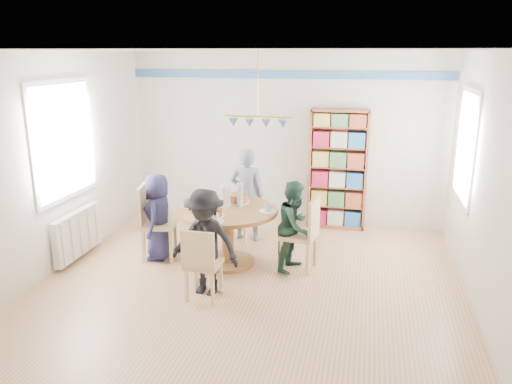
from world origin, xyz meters
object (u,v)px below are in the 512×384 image
(radiator, at_px, (78,234))
(bookshelf, at_px, (338,171))
(chair_near, at_px, (201,261))
(chair_right, at_px, (305,231))
(person_right, at_px, (295,226))
(dining_table, at_px, (228,223))
(chair_far, at_px, (245,204))
(chair_left, at_px, (152,218))
(person_left, at_px, (159,217))
(person_near, at_px, (205,242))
(person_far, at_px, (247,195))

(radiator, height_order, bookshelf, bookshelf)
(chair_near, bearing_deg, bookshelf, 65.34)
(radiator, relative_size, chair_near, 1.18)
(chair_right, xyz_separation_m, person_right, (-0.13, -0.01, 0.06))
(dining_table, height_order, chair_far, chair_far)
(person_right, bearing_deg, chair_left, 106.51)
(person_left, bearing_deg, person_near, 40.00)
(chair_near, distance_m, person_right, 1.38)
(chair_left, relative_size, bookshelf, 0.54)
(chair_far, bearing_deg, person_far, -61.55)
(chair_left, bearing_deg, person_near, -39.31)
(radiator, bearing_deg, bookshelf, 31.93)
(person_left, xyz_separation_m, person_far, (0.97, 0.94, 0.10))
(person_near, relative_size, bookshelf, 0.67)
(person_far, bearing_deg, person_left, 45.08)
(chair_far, relative_size, chair_near, 1.09)
(chair_far, relative_size, person_left, 0.79)
(chair_near, distance_m, person_near, 0.23)
(chair_right, bearing_deg, person_near, -138.52)
(chair_left, xyz_separation_m, chair_far, (1.02, 1.03, -0.05))
(chair_far, distance_m, bookshelf, 1.55)
(radiator, height_order, chair_near, chair_near)
(radiator, distance_m, chair_right, 3.02)
(person_left, xyz_separation_m, person_near, (0.93, -0.84, 0.04))
(person_right, relative_size, person_near, 0.93)
(person_far, bearing_deg, person_right, 134.25)
(chair_left, relative_size, person_left, 0.86)
(chair_right, distance_m, person_left, 1.94)
(person_left, bearing_deg, chair_near, 34.94)
(dining_table, distance_m, person_far, 0.92)
(chair_far, bearing_deg, radiator, -147.08)
(person_left, bearing_deg, bookshelf, 120.85)
(chair_far, bearing_deg, dining_table, -89.25)
(chair_left, height_order, person_left, person_left)
(dining_table, height_order, person_left, person_left)
(chair_left, distance_m, person_right, 1.90)
(person_near, bearing_deg, radiator, 170.86)
(person_left, bearing_deg, radiator, -84.34)
(radiator, height_order, chair_left, chair_left)
(radiator, bearing_deg, person_right, 6.15)
(person_far, bearing_deg, person_near, 89.49)
(chair_right, bearing_deg, chair_left, -178.20)
(chair_far, xyz_separation_m, person_near, (0.00, -1.86, 0.11))
(person_far, xyz_separation_m, bookshelf, (1.24, 0.84, 0.23))
(person_right, bearing_deg, chair_far, 57.05)
(radiator, relative_size, person_right, 0.86)
(dining_table, bearing_deg, bookshelf, 53.92)
(person_right, bearing_deg, dining_table, 106.07)
(chair_left, distance_m, chair_far, 1.45)
(chair_near, xyz_separation_m, bookshelf, (1.28, 2.79, 0.45))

